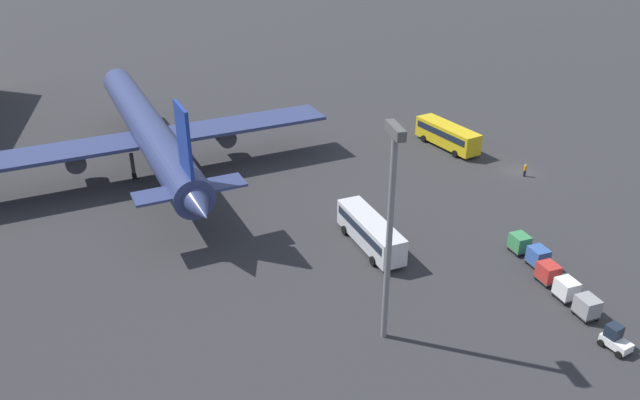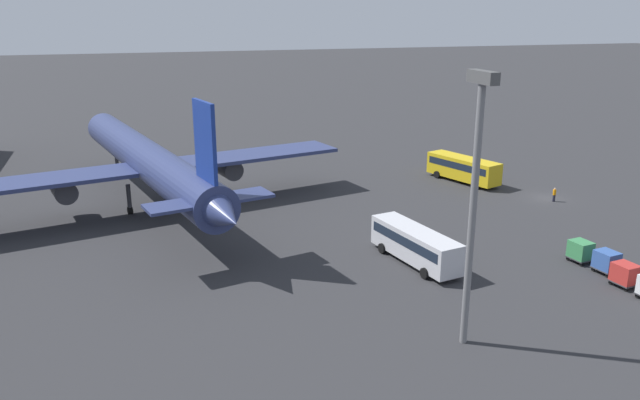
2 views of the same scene
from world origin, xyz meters
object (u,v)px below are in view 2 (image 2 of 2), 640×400
Objects in this scene: worker_person at (554,195)px; cargo_cart_green at (581,250)px; cargo_cart_blue at (607,261)px; shuttle_bus_near at (463,167)px; airplane at (148,161)px; shuttle_bus_far at (415,243)px; cargo_cart_red at (625,274)px.

worker_person is 19.78m from cargo_cart_green.
cargo_cart_blue is 1.00× the size of cargo_cart_green.
shuttle_bus_near is 31.64m from cargo_cart_blue.
airplane is at bearing 70.17° from shuttle_bus_near.
cargo_cart_blue is (-31.40, 3.78, -0.82)m from shuttle_bus_near.
shuttle_bus_far reaches higher than cargo_cart_blue.
shuttle_bus_near is 13.12m from worker_person.
shuttle_bus_near reaches higher than cargo_cart_red.
cargo_cart_red is at bearing 155.47° from worker_person.
shuttle_bus_far reaches higher than cargo_cart_red.
worker_person is (-11.64, -5.94, -1.14)m from shuttle_bus_near.
shuttle_bus_near is at bearing -104.20° from airplane.
cargo_cart_green is at bearing 153.41° from shuttle_bus_near.
shuttle_bus_near is (-1.23, -41.36, -3.65)m from airplane.
shuttle_bus_far is 5.10× the size of cargo_cart_green.
shuttle_bus_near is at bearing -8.46° from cargo_cart_green.
cargo_cart_blue is at bearing -143.46° from airplane.
airplane reaches higher than shuttle_bus_far.
shuttle_bus_far is (-23.97, 18.98, -0.06)m from shuttle_bus_near.
shuttle_bus_far is 15.45m from cargo_cart_green.
cargo_cart_green is at bearing -141.29° from airplane.
worker_person is 0.79× the size of cargo_cart_red.
worker_person is 22.02m from cargo_cart_blue.
airplane is 33.91m from shuttle_bus_far.
cargo_cart_green is at bearing -1.10° from cargo_cart_red.
shuttle_bus_far is at bearing 72.57° from cargo_cart_green.
cargo_cart_green is (-4.62, -14.72, -0.76)m from shuttle_bus_far.
airplane is 49.97m from cargo_cart_blue.
airplane is 4.73× the size of shuttle_bus_near.
shuttle_bus_near is 28.92m from cargo_cart_green.
shuttle_bus_near is 5.14× the size of cargo_cart_green.
worker_person is 0.79× the size of cargo_cart_blue.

